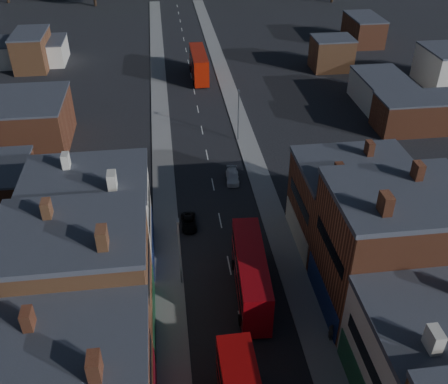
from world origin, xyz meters
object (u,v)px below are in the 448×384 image
object	(u,v)px
car_3	(232,177)
ped_3	(331,332)
bus_1	(251,274)
bus_2	(199,64)
car_2	(189,222)

from	to	relation	value
car_3	ped_3	size ratio (longest dim) A/B	2.27
bus_1	car_3	bearing A→B (deg)	90.10
bus_1	bus_2	bearing A→B (deg)	93.44
car_2	car_3	world-z (taller)	car_3
bus_1	car_3	xyz separation A→B (m)	(1.23, 21.12, -2.15)
bus_2	car_2	size ratio (longest dim) A/B	3.16
car_3	ped_3	xyz separation A→B (m)	(4.97, -27.67, 0.43)
ped_3	bus_1	bearing A→B (deg)	45.34
bus_2	car_3	size ratio (longest dim) A/B	2.95
car_2	car_3	size ratio (longest dim) A/B	0.93
car_2	ped_3	size ratio (longest dim) A/B	2.11
car_3	ped_3	bearing A→B (deg)	-75.40
bus_2	ped_3	size ratio (longest dim) A/B	6.68
bus_1	car_3	size ratio (longest dim) A/B	2.90
bus_1	bus_2	distance (m)	58.96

